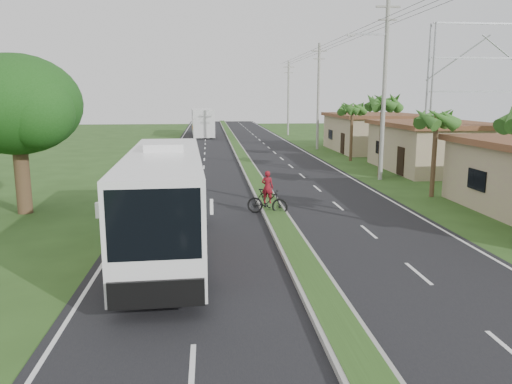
{
  "coord_description": "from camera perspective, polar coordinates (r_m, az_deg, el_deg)",
  "views": [
    {
      "loc": [
        -3.07,
        -14.54,
        5.56
      ],
      "look_at": [
        -1.22,
        4.96,
        1.8
      ],
      "focal_mm": 35.0,
      "sensor_mm": 36.0,
      "label": 1
    }
  ],
  "objects": [
    {
      "name": "ground",
      "position": [
        15.87,
        6.19,
        -9.71
      ],
      "size": [
        180.0,
        180.0,
        0.0
      ],
      "primitive_type": "plane",
      "color": "#284619",
      "rests_on": "ground"
    },
    {
      "name": "road_asphalt",
      "position": [
        35.12,
        -0.33,
        1.77
      ],
      "size": [
        14.0,
        160.0,
        0.02
      ],
      "primitive_type": "cube",
      "color": "black",
      "rests_on": "ground"
    },
    {
      "name": "median_strip",
      "position": [
        35.11,
        -0.33,
        1.92
      ],
      "size": [
        1.2,
        160.0,
        0.18
      ],
      "color": "gray",
      "rests_on": "ground"
    },
    {
      "name": "lane_edge_left",
      "position": [
        35.17,
        -11.27,
        1.56
      ],
      "size": [
        0.12,
        160.0,
        0.01
      ],
      "primitive_type": "cube",
      "color": "silver",
      "rests_on": "ground"
    },
    {
      "name": "lane_edge_right",
      "position": [
        36.33,
        10.26,
        1.88
      ],
      "size": [
        0.12,
        160.0,
        0.01
      ],
      "primitive_type": "cube",
      "color": "silver",
      "rests_on": "ground"
    },
    {
      "name": "shop_mid",
      "position": [
        40.5,
        19.62,
        4.99
      ],
      "size": [
        7.6,
        10.6,
        3.67
      ],
      "color": "tan",
      "rests_on": "ground"
    },
    {
      "name": "shop_far",
      "position": [
        53.47,
        13.31,
        6.68
      ],
      "size": [
        8.6,
        11.6,
        3.82
      ],
      "color": "tan",
      "rests_on": "ground"
    },
    {
      "name": "palm_verge_b",
      "position": [
        29.35,
        19.93,
        7.87
      ],
      "size": [
        2.4,
        2.4,
        5.05
      ],
      "color": "#473321",
      "rests_on": "ground"
    },
    {
      "name": "palm_verge_c",
      "position": [
        35.58,
        14.29,
        9.83
      ],
      "size": [
        2.4,
        2.4,
        5.85
      ],
      "color": "#473321",
      "rests_on": "ground"
    },
    {
      "name": "palm_verge_d",
      "position": [
        44.32,
        10.95,
        9.36
      ],
      "size": [
        2.4,
        2.4,
        5.25
      ],
      "color": "#473321",
      "rests_on": "ground"
    },
    {
      "name": "shade_tree",
      "position": [
        26.18,
        -25.93,
        8.62
      ],
      "size": [
        6.3,
        6.0,
        7.54
      ],
      "color": "#473321",
      "rests_on": "ground"
    },
    {
      "name": "utility_pole_b",
      "position": [
        34.54,
        14.42,
        11.68
      ],
      "size": [
        3.2,
        0.28,
        12.0
      ],
      "color": "gray",
      "rests_on": "ground"
    },
    {
      "name": "utility_pole_c",
      "position": [
        53.8,
        7.14,
        10.9
      ],
      "size": [
        1.6,
        0.28,
        11.0
      ],
      "color": "gray",
      "rests_on": "ground"
    },
    {
      "name": "utility_pole_d",
      "position": [
        73.46,
        3.71,
        10.73
      ],
      "size": [
        1.6,
        0.28,
        10.5
      ],
      "color": "gray",
      "rests_on": "ground"
    },
    {
      "name": "billboard_lattice",
      "position": [
        51.13,
        24.46,
        11.33
      ],
      "size": [
        10.18,
        1.18,
        12.07
      ],
      "color": "gray",
      "rests_on": "ground"
    },
    {
      "name": "coach_bus_main",
      "position": [
        18.19,
        -10.36,
        -0.16
      ],
      "size": [
        3.02,
        12.13,
        3.89
      ],
      "rotation": [
        0.0,
        0.0,
        0.04
      ],
      "color": "white",
      "rests_on": "ground"
    },
    {
      "name": "coach_bus_far",
      "position": [
        72.75,
        -6.16,
        8.12
      ],
      "size": [
        3.46,
        13.21,
        3.81
      ],
      "rotation": [
        0.0,
        0.0,
        0.05
      ],
      "color": "white",
      "rests_on": "ground"
    },
    {
      "name": "motorcyclist",
      "position": [
        23.82,
        1.31,
        -0.81
      ],
      "size": [
        2.08,
        1.26,
        2.11
      ],
      "rotation": [
        0.0,
        0.0,
        -0.37
      ],
      "color": "black",
      "rests_on": "ground"
    }
  ]
}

